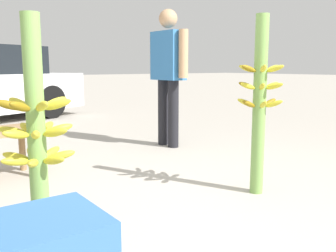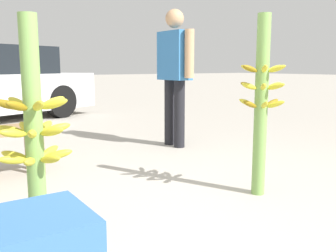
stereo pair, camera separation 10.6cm
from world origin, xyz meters
name	(u,v)px [view 1 (the left image)]	position (x,y,z in m)	size (l,w,h in m)	color
ground_plane	(205,227)	(0.00, 0.00, 0.00)	(80.00, 80.00, 0.00)	#B2AA9E
banana_stalk_left	(36,130)	(-0.85, 0.45, 0.62)	(0.42, 0.42, 1.25)	#7AA851
banana_stalk_center	(259,102)	(0.75, 0.24, 0.70)	(0.36, 0.35, 1.35)	#7AA851
vendor_person	(168,67)	(1.23, 2.05, 0.96)	(0.22, 0.68, 1.63)	black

